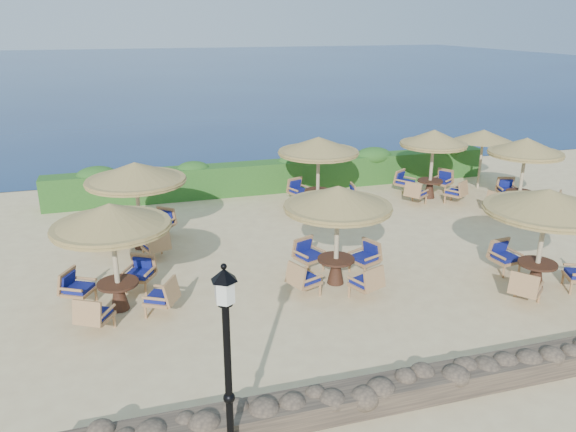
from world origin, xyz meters
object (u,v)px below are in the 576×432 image
(cafe_set_3, at_px, (136,186))
(extra_parasol, at_px, (484,136))
(cafe_set_4, at_px, (318,157))
(cafe_set_1, at_px, (337,218))
(cafe_set_2, at_px, (545,216))
(cafe_set_0, at_px, (113,239))
(lamp_post, at_px, (228,378))
(cafe_set_5, at_px, (433,154))
(cafe_set_6, at_px, (524,160))

(cafe_set_3, bearing_deg, extra_parasol, 11.07)
(cafe_set_4, bearing_deg, cafe_set_3, -162.62)
(cafe_set_1, relative_size, cafe_set_2, 0.94)
(cafe_set_2, relative_size, cafe_set_4, 1.06)
(cafe_set_0, distance_m, cafe_set_3, 3.84)
(extra_parasol, bearing_deg, cafe_set_0, -155.66)
(cafe_set_4, bearing_deg, cafe_set_0, -140.58)
(cafe_set_0, xyz_separation_m, cafe_set_1, (5.42, -0.15, 0.01))
(lamp_post, xyz_separation_m, cafe_set_5, (10.00, 11.38, 0.19))
(cafe_set_3, xyz_separation_m, cafe_set_5, (10.91, 2.02, -0.20))
(cafe_set_4, xyz_separation_m, cafe_set_6, (6.89, -2.21, -0.07))
(cafe_set_4, relative_size, cafe_set_6, 1.05)
(extra_parasol, xyz_separation_m, cafe_set_2, (-3.97, -8.29, -0.21))
(cafe_set_0, height_order, cafe_set_5, same)
(extra_parasol, height_order, cafe_set_3, cafe_set_3)
(lamp_post, relative_size, cafe_set_5, 1.21)
(extra_parasol, distance_m, cafe_set_0, 15.58)
(cafe_set_4, height_order, cafe_set_5, same)
(extra_parasol, bearing_deg, cafe_set_4, -174.71)
(cafe_set_5, bearing_deg, cafe_set_6, -44.41)
(cafe_set_4, distance_m, cafe_set_5, 4.59)
(cafe_set_3, height_order, cafe_set_4, same)
(cafe_set_0, xyz_separation_m, cafe_set_5, (11.59, 5.80, -0.06))
(cafe_set_2, height_order, cafe_set_3, same)
(cafe_set_0, height_order, cafe_set_6, same)
(cafe_set_2, distance_m, cafe_set_5, 7.79)
(lamp_post, xyz_separation_m, cafe_set_4, (5.41, 11.33, 0.38))
(cafe_set_0, bearing_deg, cafe_set_3, 79.77)
(cafe_set_6, bearing_deg, cafe_set_1, -156.46)
(extra_parasol, xyz_separation_m, cafe_set_5, (-2.60, -0.62, -0.43))
(cafe_set_1, xyz_separation_m, cafe_set_6, (8.47, 3.69, 0.04))
(cafe_set_3, relative_size, cafe_set_4, 1.01)
(lamp_post, xyz_separation_m, cafe_set_1, (3.83, 5.43, 0.26))
(extra_parasol, xyz_separation_m, cafe_set_6, (-0.30, -2.88, -0.31))
(cafe_set_6, bearing_deg, cafe_set_3, 178.98)
(cafe_set_5, relative_size, cafe_set_6, 1.00)
(extra_parasol, bearing_deg, cafe_set_6, -95.95)
(cafe_set_5, distance_m, cafe_set_6, 3.23)
(extra_parasol, distance_m, cafe_set_3, 13.77)
(cafe_set_0, bearing_deg, cafe_set_5, 26.57)
(cafe_set_4, xyz_separation_m, cafe_set_5, (4.59, 0.04, -0.19))
(extra_parasol, relative_size, cafe_set_4, 0.84)
(cafe_set_5, bearing_deg, cafe_set_0, -153.43)
(extra_parasol, distance_m, cafe_set_6, 2.91)
(cafe_set_3, relative_size, cafe_set_5, 1.07)
(cafe_set_0, height_order, cafe_set_1, same)
(cafe_set_2, xyz_separation_m, cafe_set_4, (-3.22, 7.62, -0.03))
(extra_parasol, height_order, cafe_set_2, cafe_set_2)
(cafe_set_3, distance_m, cafe_set_5, 11.09)
(cafe_set_1, bearing_deg, lamp_post, -125.17)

